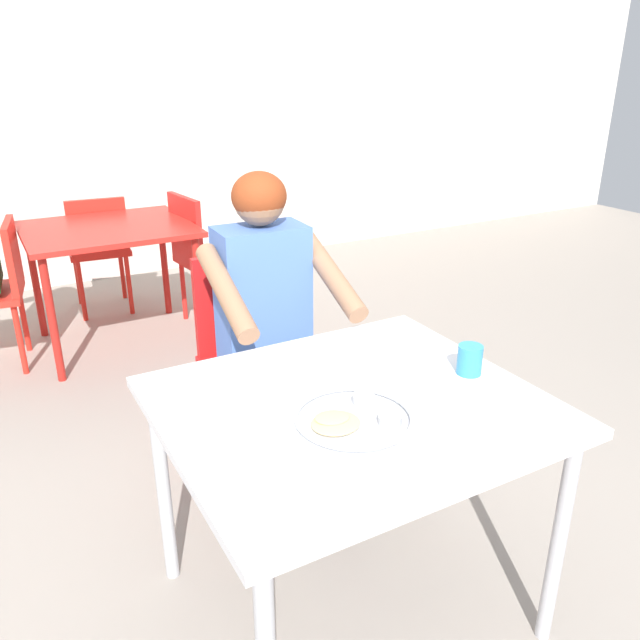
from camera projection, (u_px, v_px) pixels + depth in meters
ground_plane at (341, 631)px, 1.98m from camera, size 12.00×12.00×0.05m
back_wall at (60, 51)px, 4.49m from camera, size 12.00×0.12×3.40m
table_foreground at (351, 425)px, 1.80m from camera, size 1.03×0.91×0.75m
thali_tray at (354, 418)px, 1.67m from camera, size 0.32×0.32×0.03m
drinking_cup at (470, 359)px, 1.91m from camera, size 0.08×0.08×0.09m
chair_foreground at (253, 344)px, 2.67m from camera, size 0.45×0.42×0.90m
diner_foreground at (272, 311)px, 2.40m from camera, size 0.50×0.56×1.26m
table_background_red at (109, 241)px, 3.72m from camera, size 0.93×0.83×0.74m
chair_red_right at (202, 251)px, 4.06m from camera, size 0.44×0.46×0.87m
chair_red_far at (99, 245)px, 4.26m from camera, size 0.43×0.47×0.82m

